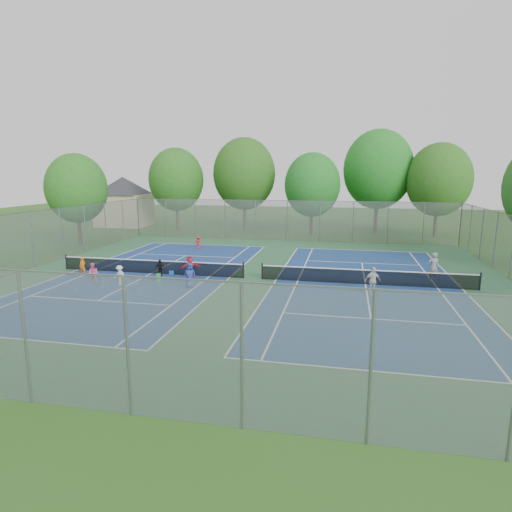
{
  "coord_description": "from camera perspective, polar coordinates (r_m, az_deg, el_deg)",
  "views": [
    {
      "loc": [
        5.66,
        -25.95,
        6.65
      ],
      "look_at": [
        0.0,
        1.0,
        1.3
      ],
      "focal_mm": 30.0,
      "sensor_mm": 36.0,
      "label": 1
    }
  ],
  "objects": [
    {
      "name": "student_d",
      "position": [
        28.59,
        -12.69,
        -1.57
      ],
      "size": [
        0.69,
        0.37,
        1.13
      ],
      "primitive_type": "imported",
      "rotation": [
        0.0,
        0.0,
        -0.14
      ],
      "color": "black",
      "rests_on": "ground"
    },
    {
      "name": "tennis_ball_0",
      "position": [
        25.85,
        -16.96,
        -4.33
      ],
      "size": [
        0.07,
        0.07,
        0.07
      ],
      "primitive_type": "sphere",
      "color": "yellow",
      "rests_on": "ground"
    },
    {
      "name": "tennis_ball_10",
      "position": [
        27.76,
        -19.34,
        -3.43
      ],
      "size": [
        0.07,
        0.07,
        0.07
      ],
      "primitive_type": "sphere",
      "color": "#C4DC33",
      "rests_on": "ground"
    },
    {
      "name": "instructor",
      "position": [
        28.84,
        22.58,
        -1.34
      ],
      "size": [
        0.72,
        0.53,
        1.82
      ],
      "primitive_type": "imported",
      "rotation": [
        0.0,
        0.0,
        3.3
      ],
      "color": "gray",
      "rests_on": "ground"
    },
    {
      "name": "student_f",
      "position": [
        27.77,
        -8.76,
        -1.49
      ],
      "size": [
        1.33,
        1.08,
        1.42
      ],
      "primitive_type": "imported",
      "rotation": [
        0.0,
        0.0,
        0.59
      ],
      "color": "red",
      "rests_on": "ground"
    },
    {
      "name": "tennis_ball_4",
      "position": [
        28.17,
        -20.98,
        -3.33
      ],
      "size": [
        0.07,
        0.07,
        0.07
      ],
      "primitive_type": "sphere",
      "color": "#CDE234",
      "rests_on": "ground"
    },
    {
      "name": "child_far_baseline",
      "position": [
        38.45,
        -7.68,
        1.79
      ],
      "size": [
        0.81,
        0.56,
        1.14
      ],
      "primitive_type": "imported",
      "rotation": [
        0.0,
        0.0,
        2.93
      ],
      "color": "red",
      "rests_on": "ground"
    },
    {
      "name": "tennis_ball_3",
      "position": [
        27.04,
        -15.57,
        -3.58
      ],
      "size": [
        0.07,
        0.07,
        0.07
      ],
      "primitive_type": "sphere",
      "color": "#D5E435",
      "rests_on": "ground"
    },
    {
      "name": "student_b",
      "position": [
        27.8,
        -20.86,
        -2.2
      ],
      "size": [
        0.64,
        0.51,
        1.3
      ],
      "primitive_type": "imported",
      "rotation": [
        0.0,
        0.0,
        -0.02
      ],
      "color": "#F15D97",
      "rests_on": "ground"
    },
    {
      "name": "ball_crate",
      "position": [
        29.08,
        -11.1,
        -2.15
      ],
      "size": [
        0.36,
        0.36,
        0.28
      ],
      "primitive_type": "cube",
      "rotation": [
        0.0,
        0.0,
        -0.08
      ],
      "color": "blue",
      "rests_on": "ground"
    },
    {
      "name": "tree_nc",
      "position": [
        47.11,
        7.5,
        9.38
      ],
      "size": [
        6.0,
        6.0,
        8.85
      ],
      "color": "#443326",
      "rests_on": "ground"
    },
    {
      "name": "tree_side_w",
      "position": [
        43.62,
        -22.83,
        8.3
      ],
      "size": [
        5.6,
        5.6,
        8.47
      ],
      "color": "#443326",
      "rests_on": "ground"
    },
    {
      "name": "tennis_ball_9",
      "position": [
        26.98,
        -8.45,
        -3.32
      ],
      "size": [
        0.07,
        0.07,
        0.07
      ],
      "primitive_type": "sphere",
      "color": "gold",
      "rests_on": "ground"
    },
    {
      "name": "tennis_ball_8",
      "position": [
        26.66,
        -22.9,
        -4.27
      ],
      "size": [
        0.07,
        0.07,
        0.07
      ],
      "primitive_type": "sphere",
      "color": "#CCE635",
      "rests_on": "ground"
    },
    {
      "name": "court_left",
      "position": [
        29.63,
        -13.79,
        -2.27
      ],
      "size": [
        10.97,
        23.77,
        0.01
      ],
      "primitive_type": "cube",
      "color": "navy",
      "rests_on": "court_pad"
    },
    {
      "name": "tennis_ball_1",
      "position": [
        25.11,
        -12.09,
        -4.53
      ],
      "size": [
        0.07,
        0.07,
        0.07
      ],
      "primitive_type": "sphere",
      "color": "yellow",
      "rests_on": "ground"
    },
    {
      "name": "student_e",
      "position": [
        25.43,
        -8.82,
        -2.56
      ],
      "size": [
        0.77,
        0.54,
        1.5
      ],
      "primitive_type": "imported",
      "rotation": [
        0.0,
        0.0,
        0.08
      ],
      "color": "navy",
      "rests_on": "ground"
    },
    {
      "name": "tree_nw",
      "position": [
        51.83,
        -10.6,
        9.98
      ],
      "size": [
        6.4,
        6.4,
        9.58
      ],
      "color": "#443326",
      "rests_on": "ground"
    },
    {
      "name": "net_left",
      "position": [
        29.53,
        -13.83,
        -1.44
      ],
      "size": [
        12.87,
        0.1,
        0.91
      ],
      "primitive_type": "cube",
      "color": "black",
      "rests_on": "ground"
    },
    {
      "name": "house",
      "position": [
        57.15,
        -17.28,
        8.07
      ],
      "size": [
        11.03,
        11.03,
        7.3
      ],
      "color": "#B7A88C",
      "rests_on": "ground"
    },
    {
      "name": "tennis_ball_2",
      "position": [
        29.01,
        -18.59,
        -2.77
      ],
      "size": [
        0.07,
        0.07,
        0.07
      ],
      "primitive_type": "sphere",
      "color": "#CCE835",
      "rests_on": "ground"
    },
    {
      "name": "tennis_ball_5",
      "position": [
        28.0,
        -19.64,
        -3.33
      ],
      "size": [
        0.07,
        0.07,
        0.07
      ],
      "primitive_type": "sphere",
      "color": "gold",
      "rests_on": "ground"
    },
    {
      "name": "tree_ne",
      "position": [
        48.86,
        23.2,
        9.33
      ],
      "size": [
        6.6,
        6.6,
        9.77
      ],
      "color": "#443326",
      "rests_on": "ground"
    },
    {
      "name": "court_right",
      "position": [
        26.82,
        14.38,
        -3.68
      ],
      "size": [
        10.97,
        23.77,
        0.01
      ],
      "primitive_type": "cube",
      "color": "navy",
      "rests_on": "court_pad"
    },
    {
      "name": "ground",
      "position": [
        27.38,
        -0.43,
        -3.06
      ],
      "size": [
        120.0,
        120.0,
        0.0
      ],
      "primitive_type": "plane",
      "color": "#29551A",
      "rests_on": "ground"
    },
    {
      "name": "net_right",
      "position": [
        26.72,
        14.42,
        -2.77
      ],
      "size": [
        12.87,
        0.1,
        0.91
      ],
      "primitive_type": "cube",
      "color": "black",
      "rests_on": "ground"
    },
    {
      "name": "tennis_ball_11",
      "position": [
        24.84,
        -16.54,
        -4.92
      ],
      "size": [
        0.07,
        0.07,
        0.07
      ],
      "primitive_type": "sphere",
      "color": "#C6D130",
      "rests_on": "ground"
    },
    {
      "name": "tree_nl",
      "position": [
        50.32,
        -1.57,
        10.87
      ],
      "size": [
        7.2,
        7.2,
        10.69
      ],
      "color": "#443326",
      "rests_on": "ground"
    },
    {
      "name": "court_pad",
      "position": [
        27.38,
        -0.43,
        -3.05
      ],
      "size": [
        32.0,
        32.0,
        0.01
      ],
      "primitive_type": "cube",
      "color": "#2A5A39",
      "rests_on": "ground"
    },
    {
      "name": "student_a",
      "position": [
        30.26,
        -22.12,
        -1.3
      ],
      "size": [
        0.49,
        0.35,
        1.26
      ],
      "primitive_type": "imported",
      "rotation": [
        0.0,
        0.0,
        -0.11
      ],
      "color": "orange",
      "rests_on": "ground"
    },
    {
      "name": "student_c",
      "position": [
        27.01,
        -17.69,
        -2.47
      ],
      "size": [
        0.85,
        0.58,
        1.21
      ],
      "primitive_type": "imported",
      "rotation": [
        0.0,
        0.0,
        -0.17
      ],
      "color": "silver",
      "rests_on": "ground"
    },
    {
      "name": "teen_court_b",
      "position": [
        24.55,
        15.27,
        -3.22
      ],
      "size": [
        1.0,
        0.72,
        1.58
      ],
      "primitive_type": "imported",
      "rotation": [
        0.0,
        0.0,
        0.4
      ],
      "color": "silver",
      "rests_on": "ground"
    },
    {
      "name": "fence_north",
      "position": [
        42.59,
        4.16,
        4.7
      ],
      "size": [
        32.0,
        0.1,
        4.0
      ],
      "primitive_type": "cube",
      "color": "gray",
      "rests_on": "ground"
    },
    {
      "name": "tennis_ball_6",
      "position": [
        24.71,
        -15.16,
        -4.93
      ],
      "size": [
        0.07,
        0.07,
        0.07
      ],
      "primitive_type": "sphere",
      "color": "yellow",
      "rests_on": "ground"
    },
    {
      "name": "fence_south",
      "position": [
        12.36,
        -16.77,
        -11.61
      ],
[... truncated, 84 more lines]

